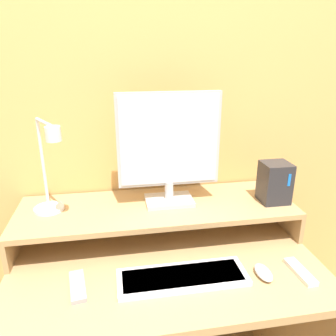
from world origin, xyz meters
name	(u,v)px	position (x,y,z in m)	size (l,w,h in m)	color
wall_back	(149,108)	(0.00, 0.75, 1.25)	(6.00, 0.05, 2.50)	#E5AD60
desk	(164,304)	(0.00, 0.36, 0.52)	(1.14, 0.72, 0.75)	tan
monitor_shelf	(157,210)	(0.00, 0.53, 0.86)	(1.14, 0.36, 0.13)	tan
monitor	(169,147)	(0.05, 0.55, 1.12)	(0.42, 0.14, 0.46)	#BCBCC1
desk_lamp	(49,174)	(-0.41, 0.51, 1.06)	(0.16, 0.23, 0.38)	silver
router_dock	(275,182)	(0.49, 0.49, 0.97)	(0.12, 0.11, 0.17)	#28282D
keyboard	(183,277)	(0.04, 0.22, 0.76)	(0.45, 0.15, 0.02)	silver
mouse	(263,272)	(0.33, 0.19, 0.76)	(0.05, 0.10, 0.03)	silver
remote_control	(78,286)	(-0.31, 0.24, 0.75)	(0.07, 0.16, 0.02)	#99999E
remote_secondary	(300,272)	(0.46, 0.18, 0.75)	(0.05, 0.15, 0.02)	white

